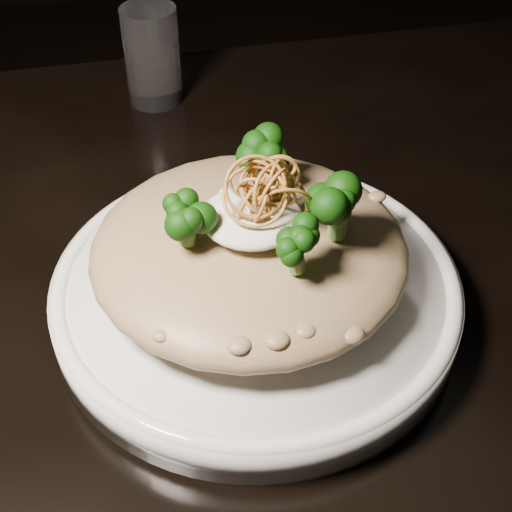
% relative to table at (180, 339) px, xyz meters
% --- Properties ---
extents(table, '(1.10, 0.80, 0.75)m').
position_rel_table_xyz_m(table, '(0.00, 0.00, 0.00)').
color(table, black).
rests_on(table, ground).
extents(plate, '(0.31, 0.31, 0.03)m').
position_rel_table_xyz_m(plate, '(0.06, -0.05, 0.10)').
color(plate, silver).
rests_on(plate, table).
extents(risotto, '(0.24, 0.24, 0.05)m').
position_rel_table_xyz_m(risotto, '(0.05, -0.05, 0.14)').
color(risotto, brown).
rests_on(risotto, plate).
extents(broccoli, '(0.16, 0.16, 0.06)m').
position_rel_table_xyz_m(broccoli, '(0.06, -0.06, 0.20)').
color(broccoli, black).
rests_on(broccoli, risotto).
extents(cheese, '(0.07, 0.07, 0.02)m').
position_rel_table_xyz_m(cheese, '(0.06, -0.06, 0.18)').
color(cheese, white).
rests_on(cheese, risotto).
extents(shallots, '(0.05, 0.05, 0.03)m').
position_rel_table_xyz_m(shallots, '(0.06, -0.05, 0.20)').
color(shallots, brown).
rests_on(shallots, cheese).
extents(drinking_glass, '(0.07, 0.07, 0.11)m').
position_rel_table_xyz_m(drinking_glass, '(0.02, 0.29, 0.14)').
color(drinking_glass, white).
rests_on(drinking_glass, table).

